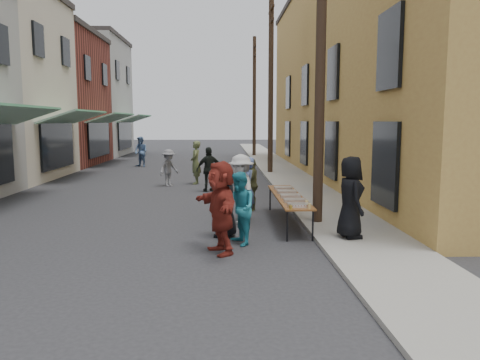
{
  "coord_description": "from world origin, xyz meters",
  "views": [
    {
      "loc": [
        1.8,
        -8.94,
        2.71
      ],
      "look_at": [
        2.24,
        2.21,
        1.3
      ],
      "focal_mm": 35.0,
      "sensor_mm": 36.0,
      "label": 1
    }
  ],
  "objects": [
    {
      "name": "catering_tray_sausage",
      "position": [
        3.57,
        1.57,
        0.79
      ],
      "size": [
        0.5,
        0.33,
        0.08
      ],
      "primitive_type": "cube",
      "color": "maroon",
      "rests_on": "serving_table"
    },
    {
      "name": "utility_pole_near",
      "position": [
        4.3,
        3.0,
        4.5
      ],
      "size": [
        0.26,
        0.26,
        9.0
      ],
      "primitive_type": "cylinder",
      "color": "#2D2116",
      "rests_on": "ground"
    },
    {
      "name": "passerby_left",
      "position": [
        -0.41,
        10.55,
        0.77
      ],
      "size": [
        1.07,
        1.14,
        1.54
      ],
      "primitive_type": "imported",
      "rotation": [
        0.0,
        0.0,
        0.91
      ],
      "color": "slate",
      "rests_on": "ground"
    },
    {
      "name": "condiment_jar_c",
      "position": [
        3.35,
        1.47,
        0.79
      ],
      "size": [
        0.07,
        0.07,
        0.08
      ],
      "primitive_type": "cylinder",
      "color": "#A57F26",
      "rests_on": "serving_table"
    },
    {
      "name": "building_ochre",
      "position": [
        11.1,
        14.0,
        5.0
      ],
      "size": [
        10.0,
        28.0,
        10.0
      ],
      "primitive_type": "cube",
      "color": "#B2833F",
      "rests_on": "ground"
    },
    {
      "name": "passerby_far",
      "position": [
        -3.0,
        19.04,
        0.9
      ],
      "size": [
        1.1,
        1.06,
        1.8
      ],
      "primitive_type": "imported",
      "rotation": [
        0.0,
        0.0,
        5.67
      ],
      "color": "#5575A4",
      "rests_on": "ground"
    },
    {
      "name": "catering_tray_buns_end",
      "position": [
        3.57,
        4.32,
        0.79
      ],
      "size": [
        0.5,
        0.33,
        0.08
      ],
      "primitive_type": "cube",
      "color": "tan",
      "rests_on": "serving_table"
    },
    {
      "name": "ground",
      "position": [
        0.0,
        0.0,
        0.0
      ],
      "size": [
        120.0,
        120.0,
        0.0
      ],
      "primitive_type": "plane",
      "color": "#28282B",
      "rests_on": "ground"
    },
    {
      "name": "sidewalk",
      "position": [
        5.0,
        15.0,
        0.05
      ],
      "size": [
        2.2,
        60.0,
        0.1
      ],
      "primitive_type": "cube",
      "color": "gray",
      "rests_on": "ground"
    },
    {
      "name": "condiment_jar_b",
      "position": [
        3.35,
        1.37,
        0.79
      ],
      "size": [
        0.07,
        0.07,
        0.08
      ],
      "primitive_type": "cylinder",
      "color": "#A57F26",
      "rests_on": "serving_table"
    },
    {
      "name": "condiment_jar_a",
      "position": [
        3.35,
        1.27,
        0.79
      ],
      "size": [
        0.07,
        0.07,
        0.08
      ],
      "primitive_type": "cylinder",
      "color": "#A57F26",
      "rests_on": "serving_table"
    },
    {
      "name": "catering_tray_buns",
      "position": [
        3.57,
        2.92,
        0.79
      ],
      "size": [
        0.5,
        0.33,
        0.08
      ],
      "primitive_type": "cube",
      "color": "tan",
      "rests_on": "serving_table"
    },
    {
      "name": "utility_pole_mid",
      "position": [
        4.3,
        15.0,
        4.5
      ],
      "size": [
        0.26,
        0.26,
        9.0
      ],
      "primitive_type": "cylinder",
      "color": "#2D2116",
      "rests_on": "ground"
    },
    {
      "name": "guest_front_b",
      "position": [
        2.49,
        3.73,
        0.87
      ],
      "size": [
        0.46,
        0.66,
        1.73
      ],
      "primitive_type": "imported",
      "rotation": [
        0.0,
        0.0,
        -1.64
      ],
      "color": "#566CA6",
      "rests_on": "ground"
    },
    {
      "name": "guest_front_e",
      "position": [
        2.72,
        5.09,
        0.8
      ],
      "size": [
        0.58,
        1.0,
        1.6
      ],
      "primitive_type": "imported",
      "rotation": [
        0.0,
        0.0,
        -1.78
      ],
      "color": "brown",
      "rests_on": "ground"
    },
    {
      "name": "passerby_mid",
      "position": [
        1.32,
        8.97,
        0.86
      ],
      "size": [
        1.09,
        0.69,
        1.72
      ],
      "primitive_type": "imported",
      "rotation": [
        0.0,
        0.0,
        3.43
      ],
      "color": "black",
      "rests_on": "ground"
    },
    {
      "name": "guest_front_d",
      "position": [
        2.31,
        3.2,
        0.92
      ],
      "size": [
        0.94,
        1.32,
        1.85
      ],
      "primitive_type": "imported",
      "rotation": [
        0.0,
        0.0,
        -1.34
      ],
      "color": "beige",
      "rests_on": "ground"
    },
    {
      "name": "cup_stack",
      "position": [
        3.77,
        1.32,
        0.81
      ],
      "size": [
        0.08,
        0.08,
        0.12
      ],
      "primitive_type": "cylinder",
      "color": "tan",
      "rests_on": "serving_table"
    },
    {
      "name": "catering_tray_foil_d",
      "position": [
        3.57,
        3.62,
        0.79
      ],
      "size": [
        0.5,
        0.33,
        0.08
      ],
      "primitive_type": "cube",
      "color": "#B2B2B7",
      "rests_on": "serving_table"
    },
    {
      "name": "serving_table",
      "position": [
        3.57,
        3.22,
        0.71
      ],
      "size": [
        0.7,
        4.0,
        0.75
      ],
      "color": "brown",
      "rests_on": "ground"
    },
    {
      "name": "passerby_right",
      "position": [
        0.68,
        11.2,
        0.93
      ],
      "size": [
        0.46,
        0.69,
        1.87
      ],
      "primitive_type": "imported",
      "rotation": [
        0.0,
        0.0,
        4.69
      ],
      "color": "#566138",
      "rests_on": "ground"
    },
    {
      "name": "guest_front_c",
      "position": [
        2.19,
        1.1,
        0.81
      ],
      "size": [
        0.83,
        0.94,
        1.62
      ],
      "primitive_type": "imported",
      "rotation": [
        0.0,
        0.0,
        -1.25
      ],
      "color": "teal",
      "rests_on": "ground"
    },
    {
      "name": "guest_front_a",
      "position": [
        1.88,
        1.84,
        0.84
      ],
      "size": [
        0.81,
        0.96,
        1.68
      ],
      "primitive_type": "imported",
      "rotation": [
        0.0,
        0.0,
        -1.97
      ],
      "color": "black",
      "rests_on": "ground"
    },
    {
      "name": "server",
      "position": [
        4.68,
        1.27,
        1.02
      ],
      "size": [
        0.67,
        0.95,
        1.83
      ],
      "primitive_type": "imported",
      "rotation": [
        0.0,
        0.0,
        1.67
      ],
      "color": "black",
      "rests_on": "sidewalk"
    },
    {
      "name": "utility_pole_far",
      "position": [
        4.3,
        27.0,
        4.5
      ],
      "size": [
        0.26,
        0.26,
        9.0
      ],
      "primitive_type": "cylinder",
      "color": "#2D2116",
      "rests_on": "ground"
    },
    {
      "name": "catering_tray_foil_b",
      "position": [
        3.57,
        2.22,
        0.79
      ],
      "size": [
        0.5,
        0.33,
        0.08
      ],
      "primitive_type": "cube",
      "color": "#B2B2B7",
      "rests_on": "serving_table"
    },
    {
      "name": "guest_queue_back",
      "position": [
        1.78,
        0.48,
        0.96
      ],
      "size": [
        1.15,
        1.86,
        1.91
      ],
      "primitive_type": "imported",
      "rotation": [
        0.0,
        0.0,
        -1.21
      ],
      "color": "maroon",
      "rests_on": "ground"
    }
  ]
}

